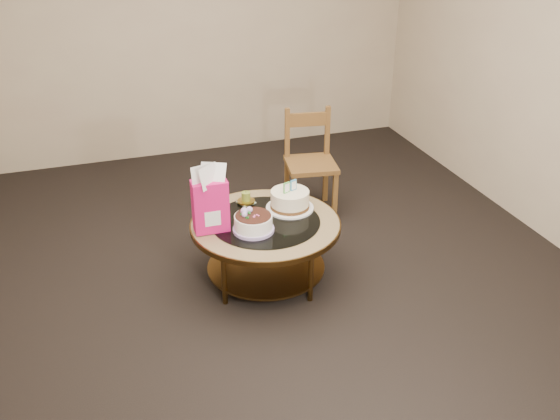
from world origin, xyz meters
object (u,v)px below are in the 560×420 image
object	(u,v)px
coffee_table	(266,231)
decorated_cake	(253,224)
gift_bag	(210,199)
dining_chair	(310,162)
cream_cake	(290,200)

from	to	relation	value
coffee_table	decorated_cake	distance (m)	0.20
gift_bag	coffee_table	bearing A→B (deg)	1.11
dining_chair	cream_cake	bearing A→B (deg)	-110.89
coffee_table	dining_chair	xyz separation A→B (m)	(0.66, 0.90, 0.06)
coffee_table	gift_bag	distance (m)	0.48
coffee_table	decorated_cake	world-z (taller)	decorated_cake
coffee_table	dining_chair	world-z (taller)	dining_chair
decorated_cake	dining_chair	world-z (taller)	dining_chair
decorated_cake	dining_chair	distance (m)	1.27
coffee_table	dining_chair	distance (m)	1.12
decorated_cake	gift_bag	distance (m)	0.32
decorated_cake	gift_bag	bearing A→B (deg)	158.66
cream_cake	gift_bag	xyz separation A→B (m)	(-0.58, -0.12, 0.16)
coffee_table	dining_chair	size ratio (longest dim) A/B	1.19
coffee_table	decorated_cake	xyz separation A→B (m)	(-0.11, -0.10, 0.13)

